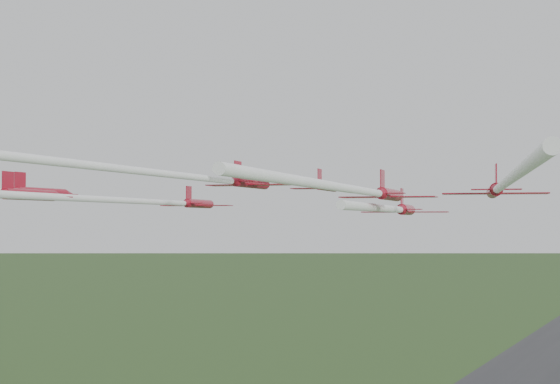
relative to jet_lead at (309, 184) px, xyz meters
The scene contains 6 objects.
jet_lead is the anchor object (origin of this frame).
jet_row2_left 22.47m from the jet_lead, 112.91° to the right, with size 18.39×55.46×2.71m.
jet_row2_right 22.08m from the jet_lead, 38.37° to the right, with size 14.88×46.03×2.94m.
jet_row3_mid 29.73m from the jet_lead, 81.37° to the right, with size 11.93×47.85×2.67m.
jet_row3_right 42.75m from the jet_lead, 42.57° to the right, with size 18.15×52.62×2.85m.
jet_row4_right 45.62m from the jet_lead, 57.81° to the right, with size 11.44×41.99×2.37m.
Camera 1 is at (44.45, -77.98, 46.29)m, focal length 50.00 mm.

